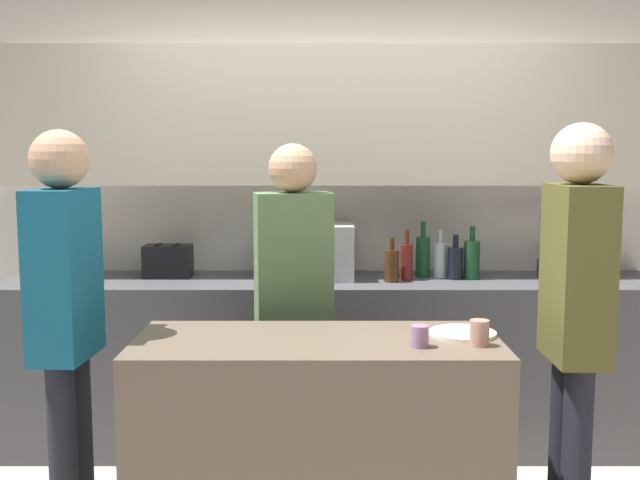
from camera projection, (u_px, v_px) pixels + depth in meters
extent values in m
cube|color=silver|center=(336.00, 200.00, 4.39)|extent=(6.40, 0.08, 2.70)
cube|color=beige|center=(337.00, 117.00, 4.14)|extent=(3.74, 0.32, 0.75)
cube|color=#4C4C51|center=(336.00, 363.00, 4.15)|extent=(3.60, 0.62, 0.94)
cube|color=brown|center=(320.00, 454.00, 2.91)|extent=(1.40, 0.60, 0.92)
cube|color=#B7BABC|center=(309.00, 251.00, 4.15)|extent=(0.52, 0.38, 0.30)
cube|color=black|center=(299.00, 255.00, 3.96)|extent=(0.31, 0.01, 0.19)
cube|color=black|center=(171.00, 261.00, 4.16)|extent=(0.26, 0.16, 0.18)
cube|color=black|center=(162.00, 245.00, 4.15)|extent=(0.02, 0.11, 0.01)
cube|color=black|center=(179.00, 245.00, 4.15)|extent=(0.02, 0.11, 0.01)
cylinder|color=#333D4C|center=(553.00, 268.00, 4.16)|extent=(0.14, 0.14, 0.10)
cylinder|color=#38662D|center=(554.00, 244.00, 4.14)|extent=(0.01, 0.01, 0.18)
sphere|color=#B25199|center=(555.00, 218.00, 4.13)|extent=(0.13, 0.13, 0.13)
cylinder|color=#472814|center=(394.00, 266.00, 4.01)|extent=(0.08, 0.08, 0.17)
cylinder|color=#472814|center=(395.00, 244.00, 4.00)|extent=(0.03, 0.03, 0.07)
cylinder|color=maroon|center=(409.00, 262.00, 4.07)|extent=(0.07, 0.07, 0.20)
cylinder|color=maroon|center=(410.00, 237.00, 4.05)|extent=(0.02, 0.02, 0.08)
cylinder|color=#194723|center=(426.00, 257.00, 4.17)|extent=(0.08, 0.08, 0.22)
cylinder|color=#194723|center=(426.00, 229.00, 4.16)|extent=(0.03, 0.03, 0.09)
cylinder|color=silver|center=(443.00, 260.00, 4.16)|extent=(0.08, 0.08, 0.19)
cylinder|color=silver|center=(443.00, 237.00, 4.14)|extent=(0.03, 0.03, 0.07)
cylinder|color=black|center=(458.00, 263.00, 4.10)|extent=(0.09, 0.09, 0.18)
cylinder|color=black|center=(459.00, 241.00, 4.09)|extent=(0.03, 0.03, 0.07)
cylinder|color=#194723|center=(475.00, 260.00, 4.10)|extent=(0.09, 0.09, 0.21)
cylinder|color=#194723|center=(475.00, 234.00, 4.09)|extent=(0.03, 0.03, 0.08)
cylinder|color=white|center=(465.00, 333.00, 2.91)|extent=(0.26, 0.26, 0.01)
cylinder|color=tan|center=(482.00, 333.00, 2.75)|extent=(0.07, 0.07, 0.10)
cylinder|color=#A47AA1|center=(422.00, 336.00, 2.73)|extent=(0.07, 0.07, 0.08)
cylinder|color=black|center=(82.00, 450.00, 3.06)|extent=(0.11, 0.11, 0.83)
cylinder|color=black|center=(67.00, 467.00, 2.90)|extent=(0.11, 0.11, 0.83)
cube|color=#14587A|center=(67.00, 274.00, 2.90)|extent=(0.21, 0.35, 0.66)
sphere|color=tan|center=(62.00, 159.00, 2.84)|extent=(0.23, 0.23, 0.23)
cylinder|color=black|center=(314.00, 416.00, 3.49)|extent=(0.11, 0.11, 0.81)
cylinder|color=black|center=(280.00, 419.00, 3.46)|extent=(0.11, 0.11, 0.81)
cube|color=#5A7D4F|center=(296.00, 263.00, 3.39)|extent=(0.37, 0.25, 0.64)
sphere|color=tan|center=(296.00, 168.00, 3.34)|extent=(0.22, 0.22, 0.22)
cylinder|color=black|center=(579.00, 475.00, 2.82)|extent=(0.11, 0.11, 0.84)
cylinder|color=black|center=(566.00, 457.00, 2.98)|extent=(0.11, 0.11, 0.84)
cube|color=brown|center=(580.00, 273.00, 2.81)|extent=(0.19, 0.34, 0.67)
sphere|color=beige|center=(585.00, 153.00, 2.76)|extent=(0.23, 0.23, 0.23)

